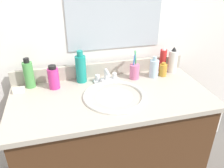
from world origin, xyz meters
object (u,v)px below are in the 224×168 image
(bottle_gel_clear, at_px, (154,68))
(cup_pink, at_px, (134,71))
(bottle_soap_pink, at_px, (54,78))
(bottle_toner_green, at_px, (29,74))
(bottle_oil_amber, at_px, (163,70))
(bottle_spray_red, at_px, (163,60))
(bottle_mouthwash_teal, at_px, (81,68))
(faucet, at_px, (106,77))
(soap_bar, at_px, (19,90))
(bottle_lotion_white, at_px, (173,61))

(bottle_gel_clear, relative_size, cup_pink, 0.74)
(bottle_soap_pink, distance_m, bottle_toner_green, 0.15)
(bottle_oil_amber, distance_m, bottle_toner_green, 0.84)
(bottle_gel_clear, xyz_separation_m, bottle_spray_red, (0.09, 0.07, 0.02))
(bottle_oil_amber, bearing_deg, cup_pink, 177.44)
(bottle_mouthwash_teal, distance_m, bottle_toner_green, 0.30)
(bottle_spray_red, relative_size, bottle_mouthwash_teal, 0.89)
(bottle_gel_clear, bearing_deg, faucet, 177.42)
(cup_pink, xyz_separation_m, soap_bar, (-0.70, -0.00, -0.04))
(bottle_lotion_white, height_order, bottle_mouthwash_teal, bottle_mouthwash_teal)
(soap_bar, bearing_deg, bottle_lotion_white, 2.13)
(cup_pink, bearing_deg, bottle_soap_pink, -179.74)
(bottle_lotion_white, distance_m, bottle_mouthwash_teal, 0.62)
(faucet, relative_size, bottle_spray_red, 0.90)
(faucet, distance_m, bottle_lotion_white, 0.47)
(bottle_soap_pink, height_order, cup_pink, cup_pink)
(bottle_lotion_white, xyz_separation_m, bottle_mouthwash_teal, (-0.62, 0.01, 0.01))
(bottle_lotion_white, height_order, cup_pink, cup_pink)
(bottle_lotion_white, relative_size, bottle_toner_green, 0.96)
(bottle_toner_green, bearing_deg, bottle_oil_amber, -3.92)
(bottle_spray_red, xyz_separation_m, cup_pink, (-0.22, -0.06, -0.03))
(bottle_soap_pink, height_order, bottle_toner_green, bottle_toner_green)
(bottle_gel_clear, distance_m, bottle_soap_pink, 0.63)
(faucet, height_order, cup_pink, cup_pink)
(bottle_soap_pink, height_order, bottle_lotion_white, bottle_lotion_white)
(bottle_soap_pink, height_order, bottle_spray_red, bottle_spray_red)
(bottle_soap_pink, distance_m, bottle_mouthwash_teal, 0.17)
(faucet, distance_m, bottle_gel_clear, 0.31)
(faucet, xyz_separation_m, bottle_gel_clear, (0.31, -0.01, 0.03))
(bottle_toner_green, height_order, soap_bar, bottle_toner_green)
(bottle_gel_clear, bearing_deg, bottle_spray_red, 37.16)
(soap_bar, bearing_deg, bottle_spray_red, 3.92)
(bottle_toner_green, bearing_deg, bottle_gel_clear, -4.40)
(bottle_oil_amber, height_order, bottle_mouthwash_teal, bottle_mouthwash_teal)
(bottle_oil_amber, bearing_deg, bottle_soap_pink, 179.47)
(soap_bar, bearing_deg, bottle_toner_green, 39.03)
(bottle_soap_pink, distance_m, bottle_oil_amber, 0.70)
(bottle_oil_amber, distance_m, cup_pink, 0.20)
(bottle_soap_pink, bearing_deg, bottle_spray_red, 4.97)
(bottle_gel_clear, xyz_separation_m, bottle_soap_pink, (-0.63, 0.01, 0.01))
(bottle_mouthwash_teal, bearing_deg, bottle_lotion_white, -0.77)
(faucet, bearing_deg, bottle_toner_green, 174.36)
(bottle_gel_clear, relative_size, soap_bar, 2.19)
(bottle_lotion_white, bearing_deg, bottle_spray_red, 155.97)
(bottle_spray_red, relative_size, soap_bar, 2.79)
(bottle_soap_pink, relative_size, bottle_oil_amber, 1.57)
(faucet, bearing_deg, bottle_mouthwash_teal, 165.57)
(bottle_spray_red, distance_m, cup_pink, 0.23)
(bottle_gel_clear, bearing_deg, bottle_toner_green, 175.60)
(bottle_lotion_white, height_order, bottle_toner_green, bottle_toner_green)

